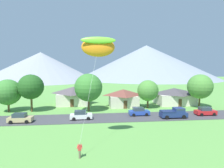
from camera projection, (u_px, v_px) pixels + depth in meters
The scene contains 17 objects.
road_strip at pixel (107, 118), 36.44m from camera, with size 160.00×6.99×0.08m, color #424247.
mountain_far_west_ridge at pixel (41, 67), 143.98m from camera, with size 87.48×87.48×22.62m, color #8E939E.
mountain_west_ridge at pixel (146, 62), 177.06m from camera, with size 132.10×132.10×32.13m, color gray.
house_leftmost at pixel (73, 95), 50.33m from camera, with size 8.76×8.41×4.83m.
house_left_center at pixel (174, 96), 50.55m from camera, with size 10.51×8.00×4.45m.
house_right_center at pixel (123, 97), 47.61m from camera, with size 7.77×6.77×4.45m.
tree_near_left at pixel (148, 91), 45.06m from camera, with size 5.20×5.20×7.01m.
tree_left_of_center at pixel (88, 88), 41.53m from camera, with size 6.37×6.37×8.70m.
tree_center at pixel (31, 87), 41.14m from camera, with size 5.63×5.63×8.53m.
tree_right_of_center at pixel (200, 87), 45.55m from camera, with size 6.12×6.12×8.41m.
tree_near_right at pixel (8, 92), 41.28m from camera, with size 5.85×5.85×7.42m.
parked_car_blue_west_end at pixel (139, 112), 38.07m from camera, with size 4.22×2.12×1.68m.
parked_car_white_mid_west at pixel (81, 115), 35.17m from camera, with size 4.27×2.21×1.68m.
parked_car_tan_mid_east at pixel (20, 118), 33.06m from camera, with size 4.21×2.11×1.68m.
parked_car_red_east_end at pixel (205, 111), 38.32m from camera, with size 4.23×2.14×1.68m.
pickup_truck_navy_west_side at pixel (174, 113), 36.18m from camera, with size 5.21×2.34×1.99m.
kite_flyer_with_kite at pixel (98, 47), 22.73m from camera, with size 4.66×4.78×13.88m.
Camera 1 is at (-2.90, -5.64, 9.84)m, focal length 29.27 mm.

